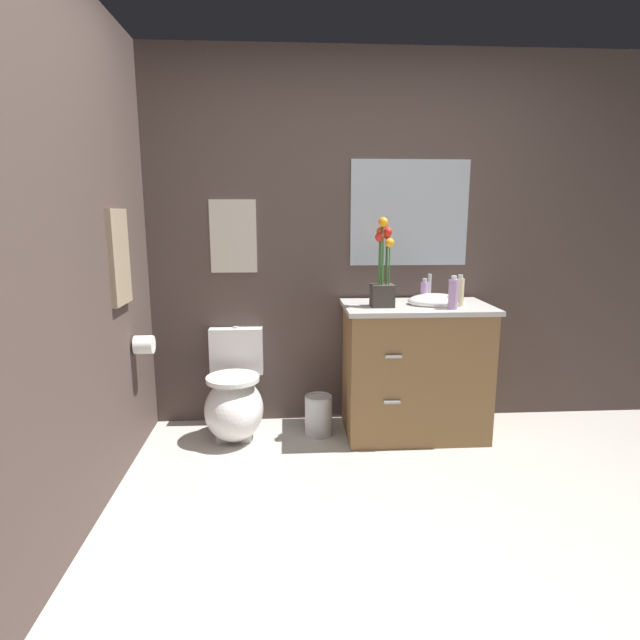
# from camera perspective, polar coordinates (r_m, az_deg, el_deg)

# --- Properties ---
(ground_plane) EXTENTS (9.33, 9.33, 0.00)m
(ground_plane) POSITION_cam_1_polar(r_m,az_deg,el_deg) (2.39, 9.54, -26.06)
(ground_plane) COLOR #B2ADA3
(wall_back) EXTENTS (4.35, 0.05, 2.50)m
(wall_back) POSITION_cam_1_polar(r_m,az_deg,el_deg) (3.67, 7.02, 8.30)
(wall_back) COLOR #4C3D38
(wall_back) RESTS_ON ground_plane
(wall_left) EXTENTS (0.05, 4.86, 2.50)m
(wall_left) POSITION_cam_1_polar(r_m,az_deg,el_deg) (2.55, -25.65, 5.85)
(wall_left) COLOR #4C3D38
(wall_left) RESTS_ON ground_plane
(toilet) EXTENTS (0.38, 0.59, 0.69)m
(toilet) POSITION_cam_1_polar(r_m,az_deg,el_deg) (3.53, -9.25, -8.62)
(toilet) COLOR white
(toilet) RESTS_ON ground_plane
(vanity_cabinet) EXTENTS (0.94, 0.56, 1.05)m
(vanity_cabinet) POSITION_cam_1_polar(r_m,az_deg,el_deg) (3.53, 10.26, -5.17)
(vanity_cabinet) COLOR brown
(vanity_cabinet) RESTS_ON ground_plane
(flower_vase) EXTENTS (0.14, 0.14, 0.55)m
(flower_vase) POSITION_cam_1_polar(r_m,az_deg,el_deg) (3.30, 6.84, 5.06)
(flower_vase) COLOR #38332D
(flower_vase) RESTS_ON vanity_cabinet
(soap_bottle) EXTENTS (0.05, 0.05, 0.16)m
(soap_bottle) POSITION_cam_1_polar(r_m,az_deg,el_deg) (3.49, 11.24, 3.01)
(soap_bottle) COLOR #B28CBF
(soap_bottle) RESTS_ON vanity_cabinet
(lotion_bottle) EXTENTS (0.06, 0.06, 0.20)m
(lotion_bottle) POSITION_cam_1_polar(r_m,az_deg,el_deg) (3.31, 14.24, 2.78)
(lotion_bottle) COLOR #B28CBF
(lotion_bottle) RESTS_ON vanity_cabinet
(hand_wash_bottle) EXTENTS (0.05, 0.05, 0.20)m
(hand_wash_bottle) POSITION_cam_1_polar(r_m,az_deg,el_deg) (3.42, 14.91, 2.97)
(hand_wash_bottle) COLOR beige
(hand_wash_bottle) RESTS_ON vanity_cabinet
(trash_bin) EXTENTS (0.18, 0.18, 0.27)m
(trash_bin) POSITION_cam_1_polar(r_m,az_deg,el_deg) (3.54, -0.17, -10.26)
(trash_bin) COLOR #B7B7BC
(trash_bin) RESTS_ON ground_plane
(wall_poster) EXTENTS (0.31, 0.01, 0.48)m
(wall_poster) POSITION_cam_1_polar(r_m,az_deg,el_deg) (3.59, -9.39, 8.93)
(wall_poster) COLOR beige
(wall_mirror) EXTENTS (0.80, 0.01, 0.70)m
(wall_mirror) POSITION_cam_1_polar(r_m,az_deg,el_deg) (3.66, 9.68, 11.35)
(wall_mirror) COLOR #B2BCC6
(hanging_towel) EXTENTS (0.03, 0.28, 0.52)m
(hanging_towel) POSITION_cam_1_polar(r_m,az_deg,el_deg) (3.09, -20.93, 6.37)
(hanging_towel) COLOR gray
(toilet_paper_roll) EXTENTS (0.11, 0.11, 0.11)m
(toilet_paper_roll) POSITION_cam_1_polar(r_m,az_deg,el_deg) (3.31, -18.53, -2.56)
(toilet_paper_roll) COLOR white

